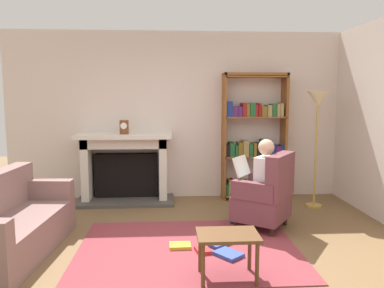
{
  "coord_description": "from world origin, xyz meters",
  "views": [
    {
      "loc": [
        -0.2,
        -3.68,
        1.67
      ],
      "look_at": [
        0.1,
        1.2,
        1.05
      ],
      "focal_mm": 35.41,
      "sensor_mm": 36.0,
      "label": 1
    }
  ],
  "objects": [
    {
      "name": "floor_lamp",
      "position": [
        1.99,
        1.79,
        1.48
      ],
      "size": [
        0.32,
        0.32,
        1.74
      ],
      "color": "#B7933F",
      "rests_on": "ground"
    },
    {
      "name": "seated_reader",
      "position": [
        0.93,
        0.97,
        0.62
      ],
      "size": [
        0.59,
        0.56,
        1.14
      ],
      "rotation": [
        0.0,
        0.0,
        4.1
      ],
      "color": "silver",
      "rests_on": "ground"
    },
    {
      "name": "sofa_floral",
      "position": [
        -1.88,
        0.26,
        0.32
      ],
      "size": [
        0.86,
        1.75,
        0.85
      ],
      "rotation": [
        0.0,
        0.0,
        1.49
      ],
      "color": "#83635F",
      "rests_on": "ground"
    },
    {
      "name": "ground",
      "position": [
        0.0,
        0.0,
        0.0
      ],
      "size": [
        14.0,
        14.0,
        0.0
      ],
      "primitive_type": "plane",
      "color": "brown"
    },
    {
      "name": "side_table",
      "position": [
        0.33,
        -0.41,
        0.37
      ],
      "size": [
        0.56,
        0.39,
        0.44
      ],
      "color": "brown",
      "rests_on": "ground"
    },
    {
      "name": "area_rug",
      "position": [
        0.0,
        0.3,
        0.01
      ],
      "size": [
        2.4,
        1.8,
        0.01
      ],
      "primitive_type": "cube",
      "color": "brown",
      "rests_on": "ground"
    },
    {
      "name": "back_wall",
      "position": [
        0.0,
        2.55,
        1.35
      ],
      "size": [
        5.6,
        0.1,
        2.7
      ],
      "primitive_type": "cube",
      "color": "beige",
      "rests_on": "ground"
    },
    {
      "name": "fireplace",
      "position": [
        -0.89,
        2.3,
        0.58
      ],
      "size": [
        1.52,
        0.64,
        1.09
      ],
      "color": "#4C4742",
      "rests_on": "ground"
    },
    {
      "name": "scattered_books",
      "position": [
        0.24,
        0.23,
        0.03
      ],
      "size": [
        0.78,
        0.65,
        0.04
      ],
      "color": "#334CA5",
      "rests_on": "area_rug"
    },
    {
      "name": "side_wall_right",
      "position": [
        2.65,
        1.25,
        1.35
      ],
      "size": [
        0.1,
        5.2,
        2.7
      ],
      "primitive_type": "cube",
      "color": "beige",
      "rests_on": "ground"
    },
    {
      "name": "armchair_reading",
      "position": [
        1.02,
        0.9,
        0.42
      ],
      "size": [
        0.88,
        0.88,
        0.97
      ],
      "rotation": [
        0.0,
        0.0,
        4.1
      ],
      "color": "#331E14",
      "rests_on": "ground"
    },
    {
      "name": "bookshelf",
      "position": [
        1.18,
        2.33,
        0.94
      ],
      "size": [
        1.02,
        0.32,
        2.03
      ],
      "color": "brown",
      "rests_on": "ground"
    },
    {
      "name": "mantel_clock",
      "position": [
        -0.89,
        2.2,
        1.19
      ],
      "size": [
        0.14,
        0.14,
        0.21
      ],
      "color": "brown",
      "rests_on": "fireplace"
    }
  ]
}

